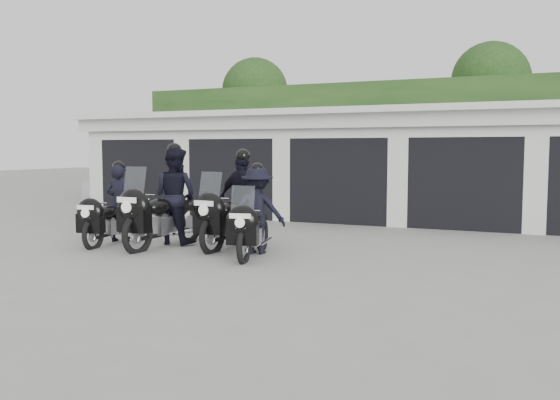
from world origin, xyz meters
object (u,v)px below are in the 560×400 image
at_px(police_bike_b, 168,201).
at_px(police_bike_c, 238,204).
at_px(police_bike_a, 112,210).
at_px(police_bike_d, 255,215).

bearing_deg(police_bike_b, police_bike_c, 23.59).
bearing_deg(police_bike_a, police_bike_d, -6.51).
height_order(police_bike_c, police_bike_d, police_bike_c).
distance_m(police_bike_c, police_bike_d, 1.05).
distance_m(police_bike_b, police_bike_d, 2.07).
distance_m(police_bike_a, police_bike_c, 2.61).
xyz_separation_m(police_bike_b, police_bike_c, (1.31, 0.47, -0.05)).
bearing_deg(police_bike_c, police_bike_b, -155.23).
bearing_deg(police_bike_d, police_bike_a, 168.36).
relative_size(police_bike_a, police_bike_b, 0.82).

